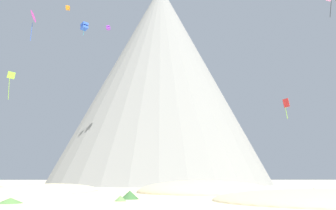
# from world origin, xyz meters

# --- Properties ---
(ground_plane) EXTENTS (400.00, 400.00, 0.00)m
(ground_plane) POSITION_xyz_m (0.00, 0.00, 0.00)
(ground_plane) COLOR beige
(dune_foreground_left) EXTENTS (25.01, 23.25, 2.07)m
(dune_foreground_left) POSITION_xyz_m (14.34, 3.13, 0.00)
(dune_foreground_left) COLOR #CCBA8E
(dune_foreground_left) RESTS_ON ground_plane
(dune_foreground_right) EXTENTS (16.15, 28.06, 2.32)m
(dune_foreground_right) POSITION_xyz_m (-14.51, 21.17, 0.00)
(dune_foreground_right) COLOR beige
(dune_foreground_right) RESTS_ON ground_plane
(dune_midground) EXTENTS (22.91, 21.11, 3.28)m
(dune_midground) POSITION_xyz_m (6.20, 19.44, 0.00)
(dune_midground) COLOR #CCBA8E
(dune_midground) RESTS_ON ground_plane
(bush_ridge_crest) EXTENTS (2.76, 2.76, 0.63)m
(bush_ridge_crest) POSITION_xyz_m (19.88, 18.27, 0.31)
(bush_ridge_crest) COLOR #668C4C
(bush_ridge_crest) RESTS_ON ground_plane
(bush_mid_center) EXTENTS (1.50, 1.50, 0.49)m
(bush_mid_center) POSITION_xyz_m (-3.22, 4.77, 0.24)
(bush_mid_center) COLOR #668C4C
(bush_mid_center) RESTS_ON ground_plane
(bush_near_left) EXTENTS (2.40, 2.40, 0.80)m
(bush_near_left) POSITION_xyz_m (-2.61, 7.49, 0.40)
(bush_near_left) COLOR #386633
(bush_near_left) RESTS_ON ground_plane
(bush_scatter_east) EXTENTS (2.61, 2.61, 0.44)m
(bush_scatter_east) POSITION_xyz_m (-11.71, 2.72, 0.22)
(bush_scatter_east) COLOR #568442
(bush_scatter_east) RESTS_ON ground_plane
(rock_massif) EXTENTS (84.20, 84.20, 59.66)m
(rock_massif) POSITION_xyz_m (1.68, 72.68, 27.28)
(rock_massif) COLOR gray
(rock_massif) RESTS_ON ground_plane
(kite_lime_mid) EXTENTS (1.13, 0.63, 4.57)m
(kite_lime_mid) POSITION_xyz_m (-23.20, 28.30, 17.40)
(kite_lime_mid) COLOR #8CD133
(kite_blue_high) EXTENTS (1.97, 1.98, 3.09)m
(kite_blue_high) POSITION_xyz_m (-16.72, 50.56, 36.34)
(kite_blue_high) COLOR blue
(kite_violet_high) EXTENTS (0.87, 0.90, 0.89)m
(kite_violet_high) POSITION_xyz_m (-10.50, 45.67, 33.92)
(kite_violet_high) COLOR purple
(kite_pink_high) EXTENTS (1.07, 0.37, 4.11)m
(kite_pink_high) POSITION_xyz_m (27.09, 23.31, 29.43)
(kite_pink_high) COLOR pink
(kite_orange_high) EXTENTS (0.98, 0.96, 0.91)m
(kite_orange_high) POSITION_xyz_m (-21.14, 51.94, 41.57)
(kite_orange_high) COLOR orange
(kite_red_low) EXTENTS (0.89, 0.85, 3.41)m
(kite_red_low) POSITION_xyz_m (21.13, 28.67, 13.63)
(kite_red_low) COLOR red
(kite_magenta_high) EXTENTS (0.99, 2.34, 5.84)m
(kite_magenta_high) POSITION_xyz_m (-22.34, 33.13, 30.27)
(kite_magenta_high) COLOR #D1339E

